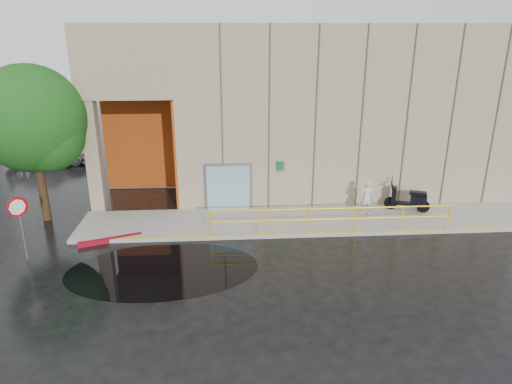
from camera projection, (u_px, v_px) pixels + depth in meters
ground at (224, 279)px, 14.96m from camera, size 120.00×120.00×0.00m
sidewalk at (318, 220)px, 19.42m from camera, size 20.00×3.00×0.15m
building at (318, 100)px, 24.20m from camera, size 20.00×10.17×8.00m
guardrail at (332, 220)px, 17.96m from camera, size 9.56×0.06×1.03m
person at (367, 198)px, 19.51m from camera, size 0.63×0.46×1.59m
scooter at (409, 192)px, 19.99m from camera, size 1.98×1.26×1.50m
stop_sign at (19, 214)px, 15.61m from camera, size 0.53×0.55×2.41m
red_curb at (110, 240)px, 17.57m from camera, size 2.32×0.99×0.18m
puddle at (163, 270)px, 15.58m from camera, size 6.78×4.44×0.01m
car_c at (49, 152)px, 27.74m from camera, size 5.35×2.77×1.48m
tree_near at (35, 123)px, 18.29m from camera, size 4.31×4.31×6.54m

